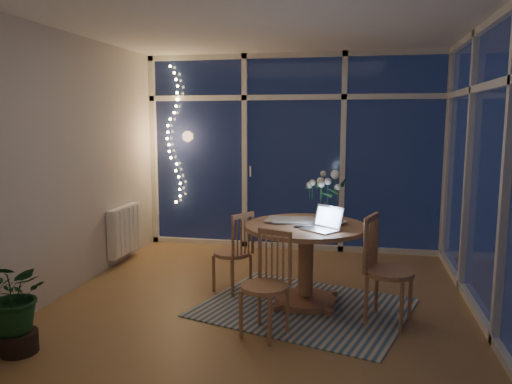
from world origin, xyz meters
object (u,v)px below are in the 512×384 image
chair_front (264,284)px  laptop (320,218)px  dining_table (306,265)px  chair_left (232,251)px  flower_vase (326,210)px  potted_plant (16,304)px  chair_right (389,270)px

chair_front → laptop: size_ratio=2.78×
dining_table → laptop: laptop is taller
chair_left → chair_front: chair_front is taller
chair_front → dining_table: bearing=93.6°
flower_vase → potted_plant: (-2.18, -1.63, -0.50)m
chair_left → laptop: (0.91, -0.43, 0.47)m
laptop → flower_vase: (0.02, 0.43, -0.01)m
chair_right → flower_vase: flower_vase is taller
potted_plant → chair_left: bearing=52.7°
potted_plant → chair_front: bearing=20.6°
dining_table → chair_left: size_ratio=1.34×
chair_right → potted_plant: (-2.76, -1.13, -0.09)m
chair_front → laptop: 0.81m
chair_right → laptop: bearing=102.1°
chair_left → chair_front: size_ratio=0.98×
chair_front → laptop: (0.40, 0.54, 0.45)m
dining_table → chair_left: 0.80m
laptop → potted_plant: laptop is taller
laptop → flower_vase: bearing=126.2°
chair_left → flower_vase: (0.93, -0.00, 0.46)m
laptop → flower_vase: size_ratio=1.48×
laptop → chair_left: bearing=-166.6°
dining_table → chair_front: (-0.25, -0.76, 0.05)m
chair_left → dining_table: bearing=104.0°
chair_right → chair_front: bearing=133.8°
chair_front → laptop: bearing=75.6°
dining_table → chair_right: chair_right is taller
dining_table → chair_front: bearing=-108.5°
dining_table → chair_right: (0.75, -0.29, 0.09)m
chair_left → chair_right: 1.60m
flower_vase → potted_plant: bearing=-143.1°
chair_left → flower_vase: bearing=119.6°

